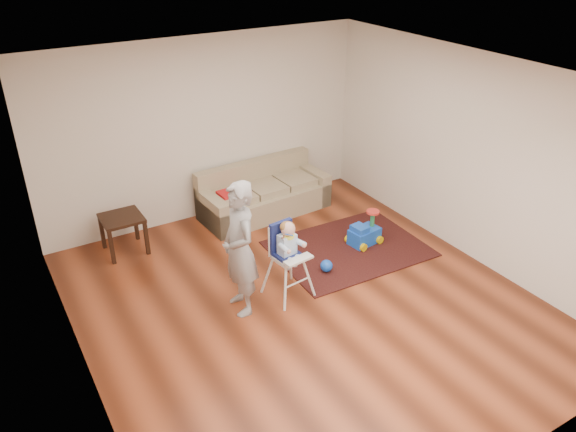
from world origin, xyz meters
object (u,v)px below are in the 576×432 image
sofa (264,190)px  side_table (124,234)px  high_chair (288,260)px  adult (240,249)px  ride_on_toy (365,228)px  toy_ball (326,266)px

sofa → side_table: bearing=177.0°
sofa → high_chair: bearing=-114.8°
sofa → adult: bearing=-128.5°
side_table → adult: adult is taller
side_table → high_chair: 2.47m
side_table → adult: 2.20m
sofa → high_chair: size_ratio=2.01×
ride_on_toy → toy_ball: ride_on_toy is taller
sofa → ride_on_toy: size_ratio=4.34×
side_table → ride_on_toy: (2.94, -1.55, -0.02)m
side_table → adult: (0.79, -1.98, 0.54)m
sofa → high_chair: high_chair is taller
high_chair → adult: (-0.60, 0.04, 0.32)m
toy_ball → high_chair: high_chair is taller
side_table → high_chair: (1.40, -2.03, 0.22)m
high_chair → adult: size_ratio=0.62×
ride_on_toy → adult: size_ratio=0.29×
toy_ball → adult: 1.47m
toy_ball → adult: (-1.28, -0.11, 0.71)m
ride_on_toy → toy_ball: size_ratio=2.89×
ride_on_toy → side_table: bearing=144.5°
sofa → adult: adult is taller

